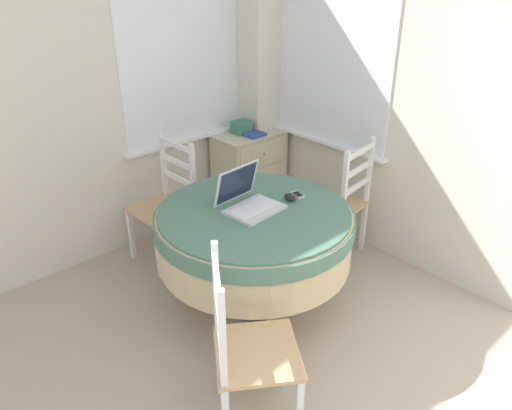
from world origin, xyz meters
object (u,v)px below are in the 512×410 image
object	(u,v)px
laptop	(248,200)
computer_mouse	(290,197)
cell_phone	(298,195)
corner_cabinet	(249,173)
round_dining_table	(254,232)
dining_chair_camera_near	(248,350)
storage_box	(241,127)
book_on_cabinet	(252,134)
dining_chair_near_back_window	(166,205)
dining_chair_near_right_window	(340,203)

from	to	relation	value
laptop	computer_mouse	xyz separation A→B (m)	(0.27, -0.10, -0.03)
cell_phone	corner_cabinet	xyz separation A→B (m)	(0.55, 1.10, -0.35)
round_dining_table	cell_phone	distance (m)	0.39
dining_chair_camera_near	storage_box	size ratio (longest dim) A/B	6.55
corner_cabinet	book_on_cabinet	size ratio (longest dim) A/B	3.76
dining_chair_near_back_window	dining_chair_camera_near	distance (m)	1.67
dining_chair_camera_near	laptop	bearing A→B (deg)	48.26
round_dining_table	dining_chair_near_right_window	bearing A→B (deg)	3.03
corner_cabinet	storage_box	size ratio (longest dim) A/B	5.20
dining_chair_camera_near	book_on_cabinet	distance (m)	2.28
dining_chair_near_back_window	book_on_cabinet	size ratio (longest dim) A/B	4.74
cell_phone	corner_cabinet	world-z (taller)	corner_cabinet
corner_cabinet	dining_chair_near_back_window	bearing A→B (deg)	-170.74
laptop	book_on_cabinet	bearing A→B (deg)	47.12
dining_chair_near_right_window	book_on_cabinet	size ratio (longest dim) A/B	4.74
dining_chair_near_back_window	dining_chair_camera_near	size ratio (longest dim) A/B	1.00
cell_phone	storage_box	bearing A→B (deg)	66.64
dining_chair_near_right_window	dining_chair_camera_near	bearing A→B (deg)	-155.49
laptop	dining_chair_camera_near	distance (m)	1.01
round_dining_table	laptop	world-z (taller)	laptop
dining_chair_near_right_window	corner_cabinet	bearing A→B (deg)	90.91
laptop	cell_phone	bearing A→B (deg)	-13.18
round_dining_table	storage_box	world-z (taller)	storage_box
round_dining_table	computer_mouse	size ratio (longest dim) A/B	13.85
corner_cabinet	book_on_cabinet	world-z (taller)	book_on_cabinet
round_dining_table	cell_phone	size ratio (longest dim) A/B	10.73
computer_mouse	corner_cabinet	world-z (taller)	computer_mouse
book_on_cabinet	computer_mouse	bearing A→B (deg)	-120.25
round_dining_table	book_on_cabinet	size ratio (longest dim) A/B	6.18
dining_chair_near_back_window	dining_chair_near_right_window	xyz separation A→B (m)	(1.00, -0.86, 0.00)
round_dining_table	cell_phone	xyz separation A→B (m)	(0.35, -0.03, 0.16)
storage_box	dining_chair_near_back_window	bearing A→B (deg)	-168.05
corner_cabinet	book_on_cabinet	xyz separation A→B (m)	(-0.02, -0.06, 0.39)
laptop	cell_phone	xyz separation A→B (m)	(0.36, -0.08, -0.05)
dining_chair_near_back_window	cell_phone	bearing A→B (deg)	-65.28
laptop	storage_box	xyz separation A→B (m)	(0.85, 1.05, 0.03)
computer_mouse	dining_chair_near_right_window	xyz separation A→B (m)	(0.65, 0.10, -0.30)
dining_chair_camera_near	storage_box	xyz separation A→B (m)	(1.49, 1.77, 0.36)
round_dining_table	corner_cabinet	bearing A→B (deg)	49.84
laptop	dining_chair_near_back_window	world-z (taller)	laptop
dining_chair_near_right_window	dining_chair_camera_near	world-z (taller)	same
dining_chair_camera_near	corner_cabinet	size ratio (longest dim) A/B	1.26
dining_chair_near_right_window	storage_box	xyz separation A→B (m)	(-0.07, 1.06, 0.36)
storage_box	corner_cabinet	bearing A→B (deg)	-32.82
laptop	book_on_cabinet	world-z (taller)	laptop
cell_phone	storage_box	distance (m)	1.24
dining_chair_camera_near	round_dining_table	bearing A→B (deg)	45.92
cell_phone	book_on_cabinet	size ratio (longest dim) A/B	0.58
book_on_cabinet	corner_cabinet	bearing A→B (deg)	71.42
dining_chair_camera_near	corner_cabinet	bearing A→B (deg)	48.28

